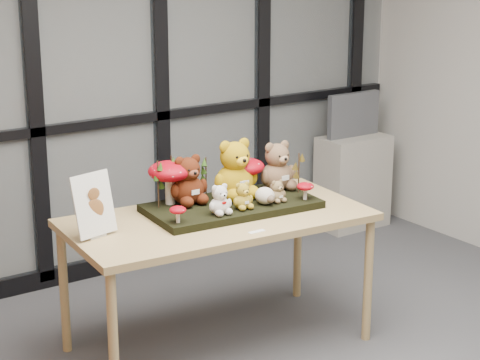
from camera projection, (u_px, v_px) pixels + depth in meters
room_shell at (359, 77)px, 3.56m from camera, size 5.00×5.00×5.00m
glass_partition at (99, 67)px, 5.59m from camera, size 4.90×0.06×2.78m
display_table at (218, 227)px, 4.73m from camera, size 1.70×0.95×0.77m
diorama_tray at (232, 206)px, 4.82m from camera, size 0.98×0.54×0.04m
bear_pooh_yellow at (235, 166)px, 4.87m from camera, size 0.30×0.28×0.37m
bear_brown_medium at (188, 177)px, 4.77m from camera, size 0.24×0.22×0.30m
bear_tan_back at (277, 163)px, 5.03m from camera, size 0.26×0.23×0.31m
bear_small_yellow at (242, 194)px, 4.69m from camera, size 0.13×0.12×0.16m
bear_white_bow at (220, 198)px, 4.60m from camera, size 0.15×0.14×0.18m
bear_beige_small at (277, 190)px, 4.81m from camera, size 0.11×0.10×0.14m
plush_cream_hedgehog at (265, 195)px, 4.78m from camera, size 0.09×0.08×0.11m
mushroom_back_left at (170, 180)px, 4.76m from camera, size 0.24×0.24×0.27m
mushroom_back_right at (247, 174)px, 4.96m from camera, size 0.20×0.20×0.23m
mushroom_front_left at (178, 214)px, 4.47m from camera, size 0.09×0.09×0.10m
mushroom_front_right at (305, 190)px, 4.86m from camera, size 0.10×0.10×0.11m
sprig_green_far_left at (158, 184)px, 4.70m from camera, size 0.05×0.05×0.26m
sprig_green_mid_left at (172, 179)px, 4.79m from camera, size 0.05×0.05×0.27m
sprig_dry_far_right at (280, 167)px, 5.05m from camera, size 0.05×0.05×0.26m
sprig_dry_mid_right at (299, 173)px, 4.97m from camera, size 0.05×0.05×0.23m
sprig_green_centre at (206, 177)px, 4.91m from camera, size 0.05×0.05×0.23m
sign_holder at (94, 207)px, 4.36m from camera, size 0.24×0.12×0.33m
label_card at (257, 232)px, 4.47m from camera, size 0.09×0.03×0.00m
cabinet at (353, 182)px, 6.83m from camera, size 0.55×0.32×0.73m
monitor at (354, 115)px, 6.70m from camera, size 0.48×0.05×0.34m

